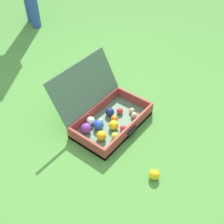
# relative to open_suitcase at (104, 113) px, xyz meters

# --- Properties ---
(ground_plane) EXTENTS (16.00, 16.00, 0.00)m
(ground_plane) POSITION_rel_open_suitcase_xyz_m (-0.06, -0.02, -0.10)
(ground_plane) COLOR #4C8C38
(open_suitcase) EXTENTS (0.64, 0.58, 0.45)m
(open_suitcase) POSITION_rel_open_suitcase_xyz_m (0.00, 0.00, 0.00)
(open_suitcase) COLOR #4C7051
(open_suitcase) RESTS_ON ground
(stray_ball_on_grass) EXTENTS (0.07, 0.07, 0.07)m
(stray_ball_on_grass) POSITION_rel_open_suitcase_xyz_m (-0.21, -0.61, -0.06)
(stray_ball_on_grass) COLOR yellow
(stray_ball_on_grass) RESTS_ON ground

